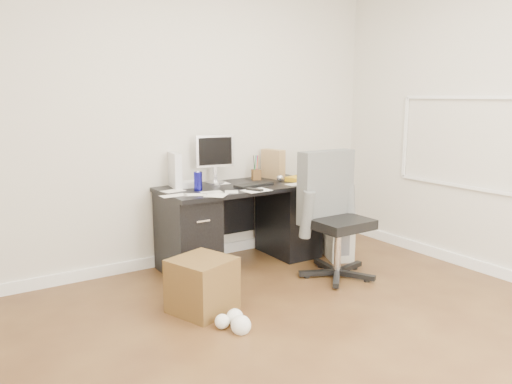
% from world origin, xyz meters
% --- Properties ---
extents(ground, '(4.00, 4.00, 0.00)m').
position_xyz_m(ground, '(0.00, 0.00, 0.00)').
color(ground, '#432715').
rests_on(ground, ground).
extents(room_shell, '(4.02, 4.02, 2.71)m').
position_xyz_m(room_shell, '(0.03, 0.03, 1.66)').
color(room_shell, beige).
rests_on(room_shell, ground).
extents(desk, '(1.50, 0.70, 0.75)m').
position_xyz_m(desk, '(0.30, 1.65, 0.40)').
color(desk, black).
rests_on(desk, ground).
extents(loose_papers, '(1.10, 0.60, 0.00)m').
position_xyz_m(loose_papers, '(0.10, 1.60, 0.75)').
color(loose_papers, white).
rests_on(loose_papers, desk).
extents(lcd_monitor, '(0.39, 0.26, 0.47)m').
position_xyz_m(lcd_monitor, '(0.14, 1.86, 0.98)').
color(lcd_monitor, silver).
rests_on(lcd_monitor, desk).
extents(keyboard, '(0.40, 0.18, 0.02)m').
position_xyz_m(keyboard, '(0.38, 1.55, 0.76)').
color(keyboard, black).
rests_on(keyboard, desk).
extents(computer_mouse, '(0.08, 0.08, 0.06)m').
position_xyz_m(computer_mouse, '(0.73, 1.62, 0.78)').
color(computer_mouse, silver).
rests_on(computer_mouse, desk).
extents(travel_mug, '(0.08, 0.08, 0.16)m').
position_xyz_m(travel_mug, '(-0.15, 1.63, 0.83)').
color(travel_mug, navy).
rests_on(travel_mug, desk).
extents(white_binder, '(0.16, 0.29, 0.31)m').
position_xyz_m(white_binder, '(-0.25, 1.88, 0.91)').
color(white_binder, silver).
rests_on(white_binder, desk).
extents(magazine_file, '(0.17, 0.27, 0.29)m').
position_xyz_m(magazine_file, '(0.78, 1.82, 0.89)').
color(magazine_file, tan).
rests_on(magazine_file, desk).
extents(pen_cup, '(0.12, 0.12, 0.24)m').
position_xyz_m(pen_cup, '(0.58, 1.83, 0.87)').
color(pen_cup, brown).
rests_on(pen_cup, desk).
extents(yellow_book, '(0.24, 0.28, 0.04)m').
position_xyz_m(yellow_book, '(0.89, 1.52, 0.77)').
color(yellow_book, gold).
rests_on(yellow_book, desk).
extents(paper_remote, '(0.25, 0.21, 0.02)m').
position_xyz_m(paper_remote, '(0.28, 1.35, 0.76)').
color(paper_remote, white).
rests_on(paper_remote, desk).
extents(office_chair, '(0.63, 0.63, 1.09)m').
position_xyz_m(office_chair, '(0.82, 0.88, 0.55)').
color(office_chair, '#515451').
rests_on(office_chair, ground).
extents(pc_tower, '(0.40, 0.54, 0.49)m').
position_xyz_m(pc_tower, '(1.20, 1.33, 0.25)').
color(pc_tower, beige).
rests_on(pc_tower, ground).
extents(shopping_bag, '(0.31, 0.27, 0.34)m').
position_xyz_m(shopping_bag, '(1.26, 1.59, 0.17)').
color(shopping_bag, white).
rests_on(shopping_bag, ground).
extents(wicker_basket, '(0.51, 0.51, 0.40)m').
position_xyz_m(wicker_basket, '(-0.50, 0.88, 0.20)').
color(wicker_basket, '#4E3417').
rests_on(wicker_basket, ground).
extents(desk_printer, '(0.45, 0.41, 0.22)m').
position_xyz_m(desk_printer, '(0.94, 1.80, 0.11)').
color(desk_printer, slate).
rests_on(desk_printer, ground).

